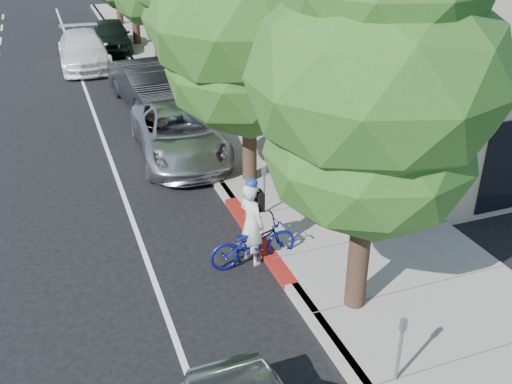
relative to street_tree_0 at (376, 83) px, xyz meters
name	(u,v)px	position (x,y,z in m)	size (l,w,h in m)	color
ground	(273,264)	(-0.90, 2.00, -4.56)	(120.00, 120.00, 0.00)	black
sidewalk	(248,127)	(1.40, 10.00, -4.49)	(4.60, 56.00, 0.15)	gray
curb	(184,136)	(-0.90, 10.00, -4.49)	(0.30, 56.00, 0.15)	#9E998E
curb_red_segment	(257,239)	(-0.90, 3.00, -4.49)	(0.32, 4.00, 0.15)	maroon
street_tree_0	(376,83)	(0.00, 0.00, 0.00)	(4.30, 4.30, 7.33)	black
street_tree_1	(249,24)	(0.00, 6.00, -0.14)	(5.14, 5.14, 7.39)	black
cyclist	(252,223)	(-1.30, 2.28, -3.60)	(0.70, 0.46, 1.93)	silver
bicycle	(253,242)	(-1.30, 2.20, -4.04)	(0.70, 2.01, 1.06)	navy
silver_suv	(179,134)	(-1.40, 8.53, -3.81)	(2.49, 5.40, 1.50)	#BCBCC1
dark_sedan	(146,85)	(-1.40, 13.84, -3.75)	(1.73, 4.96, 1.63)	black
white_pickup	(84,50)	(-3.10, 20.65, -3.77)	(2.24, 5.51, 1.60)	white
dark_suv_far	(112,35)	(-1.40, 23.50, -3.77)	(1.87, 4.64, 1.58)	black
pedestrian	(333,126)	(2.85, 6.54, -3.42)	(0.96, 0.75, 1.98)	black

